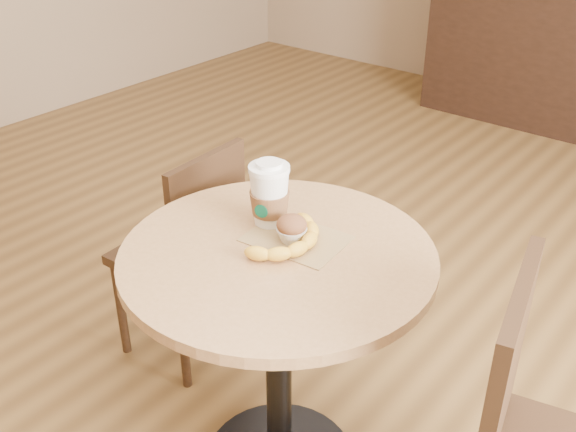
% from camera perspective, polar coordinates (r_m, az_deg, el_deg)
% --- Properties ---
extents(cafe_table, '(0.78, 0.78, 0.75)m').
position_cam_1_polar(cafe_table, '(1.74, -0.83, -8.29)').
color(cafe_table, black).
rests_on(cafe_table, ground).
extents(chair_left, '(0.37, 0.37, 0.80)m').
position_cam_1_polar(chair_left, '(2.25, -8.43, -2.69)').
color(chair_left, '#331F11').
rests_on(chair_left, ground).
extents(kraft_bag, '(0.25, 0.20, 0.00)m').
position_cam_1_polar(kraft_bag, '(1.68, 0.73, -1.93)').
color(kraft_bag, '#967648').
rests_on(kraft_bag, cafe_table).
extents(coffee_cup, '(0.10, 0.11, 0.17)m').
position_cam_1_polar(coffee_cup, '(1.71, -1.58, 1.67)').
color(coffee_cup, silver).
rests_on(coffee_cup, cafe_table).
extents(muffin, '(0.08, 0.08, 0.07)m').
position_cam_1_polar(muffin, '(1.65, 0.31, -1.07)').
color(muffin, silver).
rests_on(muffin, kraft_bag).
extents(banana, '(0.15, 0.27, 0.04)m').
position_cam_1_polar(banana, '(1.64, 0.33, -2.09)').
color(banana, yellow).
rests_on(banana, kraft_bag).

